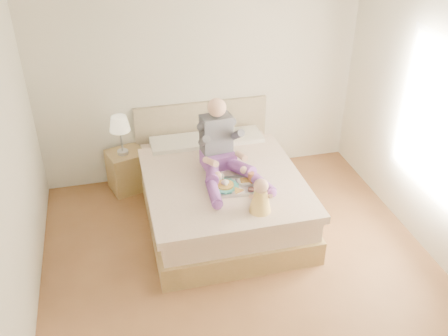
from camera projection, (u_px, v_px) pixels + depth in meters
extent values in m
cube|color=brown|center=(245.00, 275.00, 5.03)|extent=(4.00, 4.20, 0.01)
cube|color=silver|center=(253.00, 1.00, 3.62)|extent=(4.00, 4.20, 0.02)
cube|color=beige|center=(200.00, 75.00, 6.06)|extent=(4.00, 0.02, 2.70)
cube|color=beige|center=(4.00, 192.00, 3.92)|extent=(0.02, 4.20, 2.70)
cube|color=white|center=(437.00, 121.00, 4.87)|extent=(0.02, 1.30, 1.60)
cube|color=white|center=(437.00, 121.00, 4.87)|extent=(0.01, 1.18, 1.48)
cube|color=olive|center=(221.00, 207.00, 5.80)|extent=(1.68, 2.13, 0.28)
cube|color=beige|center=(221.00, 188.00, 5.66)|extent=(1.60, 2.05, 0.24)
cube|color=beige|center=(224.00, 183.00, 5.45)|extent=(1.70, 1.80, 0.09)
cube|color=beige|center=(177.00, 146.00, 6.10)|extent=(0.62, 0.40, 0.14)
cube|color=beige|center=(236.00, 139.00, 6.26)|extent=(0.62, 0.40, 0.14)
cube|color=#85775B|center=(202.00, 137.00, 6.50)|extent=(1.70, 0.08, 1.00)
cube|color=olive|center=(127.00, 170.00, 6.25)|extent=(0.52, 0.49, 0.53)
cylinder|color=#A8ACAF|center=(123.00, 152.00, 6.06)|extent=(0.13, 0.13, 0.04)
cylinder|color=#A8ACAF|center=(121.00, 141.00, 5.98)|extent=(0.03, 0.03, 0.28)
cone|color=#FFF2C7|center=(119.00, 124.00, 5.86)|extent=(0.24, 0.24, 0.18)
cube|color=#6B3688|center=(218.00, 159.00, 5.64)|extent=(0.39, 0.32, 0.17)
cube|color=#3B3C43|center=(216.00, 134.00, 5.53)|extent=(0.36, 0.24, 0.45)
sphere|color=#E3AD8E|center=(217.00, 108.00, 5.33)|extent=(0.21, 0.21, 0.21)
cylinder|color=#6B3688|center=(212.00, 172.00, 5.42)|extent=(0.24, 0.50, 0.20)
cylinder|color=#6B3688|center=(214.00, 192.00, 5.11)|extent=(0.14, 0.43, 0.12)
sphere|color=#6B3688|center=(217.00, 205.00, 4.94)|extent=(0.10, 0.10, 0.10)
cylinder|color=#3B3C43|center=(204.00, 141.00, 5.36)|extent=(0.09, 0.28, 0.23)
cylinder|color=#E3AD8E|center=(211.00, 162.00, 5.31)|extent=(0.13, 0.30, 0.15)
sphere|color=#E3AD8E|center=(218.00, 175.00, 5.26)|extent=(0.08, 0.08, 0.08)
cylinder|color=#6B3688|center=(238.00, 167.00, 5.51)|extent=(0.34, 0.49, 0.20)
cylinder|color=#6B3688|center=(260.00, 182.00, 5.27)|extent=(0.24, 0.44, 0.12)
sphere|color=#6B3688|center=(272.00, 193.00, 5.12)|extent=(0.10, 0.10, 0.10)
cylinder|color=#3B3C43|center=(236.00, 135.00, 5.47)|extent=(0.14, 0.29, 0.23)
cylinder|color=#E3AD8E|center=(241.00, 156.00, 5.42)|extent=(0.07, 0.29, 0.15)
sphere|color=#E3AD8E|center=(244.00, 170.00, 5.35)|extent=(0.08, 0.08, 0.08)
cube|color=#A8ACAF|center=(234.00, 187.00, 5.29)|extent=(0.51, 0.42, 0.01)
cylinder|color=teal|center=(225.00, 186.00, 5.28)|extent=(0.28, 0.28, 0.02)
cylinder|color=#B28B3B|center=(225.00, 185.00, 5.27)|extent=(0.18, 0.18, 0.02)
cylinder|color=white|center=(218.00, 177.00, 5.36)|extent=(0.08, 0.08, 0.09)
torus|color=white|center=(223.00, 176.00, 5.37)|extent=(0.02, 0.06, 0.06)
cylinder|color=brown|center=(218.00, 173.00, 5.34)|extent=(0.07, 0.07, 0.01)
cylinder|color=white|center=(244.00, 181.00, 5.36)|extent=(0.15, 0.15, 0.01)
cube|color=#B28B3B|center=(244.00, 180.00, 5.36)|extent=(0.09, 0.09, 0.02)
cylinder|color=white|center=(238.00, 192.00, 5.20)|extent=(0.15, 0.15, 0.01)
ellipsoid|color=#AC1228|center=(240.00, 191.00, 5.18)|extent=(0.04, 0.03, 0.01)
cylinder|color=white|center=(251.00, 177.00, 5.33)|extent=(0.07, 0.07, 0.12)
cylinder|color=orange|center=(251.00, 177.00, 5.33)|extent=(0.07, 0.07, 0.12)
cylinder|color=white|center=(251.00, 189.00, 5.21)|extent=(0.07, 0.07, 0.04)
cylinder|color=#48150A|center=(251.00, 190.00, 5.21)|extent=(0.06, 0.06, 0.03)
cone|color=#FFCA50|center=(260.00, 201.00, 4.88)|extent=(0.22, 0.22, 0.24)
sphere|color=#E3AD8E|center=(261.00, 186.00, 4.79)|extent=(0.15, 0.15, 0.15)
cylinder|color=#E3AD8E|center=(255.00, 201.00, 5.02)|extent=(0.11, 0.17, 0.06)
sphere|color=#E3AD8E|center=(254.00, 196.00, 5.09)|extent=(0.05, 0.05, 0.05)
cylinder|color=#E3AD8E|center=(252.00, 197.00, 4.86)|extent=(0.09, 0.13, 0.10)
cylinder|color=#E3AD8E|center=(263.00, 201.00, 5.02)|extent=(0.07, 0.17, 0.06)
sphere|color=#E3AD8E|center=(263.00, 196.00, 5.09)|extent=(0.05, 0.05, 0.05)
cylinder|color=#E3AD8E|center=(269.00, 196.00, 4.87)|extent=(0.04, 0.12, 0.10)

